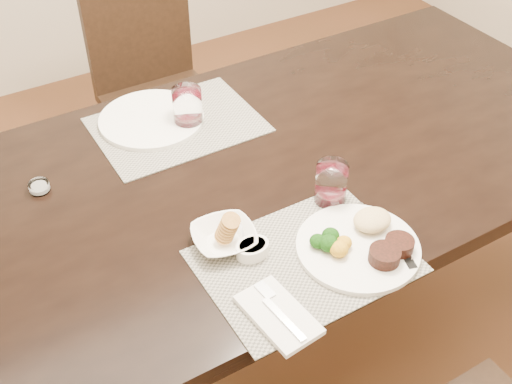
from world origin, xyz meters
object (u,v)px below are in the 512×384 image
cracker_bowl (224,237)px  far_plate (151,119)px  dinner_plate (364,243)px  steak_knife (395,246)px  wine_glass_near (331,185)px  chair_far (154,80)px

cracker_bowl → far_plate: bearing=84.0°
dinner_plate → cracker_bowl: bearing=136.4°
steak_knife → cracker_bowl: bearing=163.9°
wine_glass_near → far_plate: bearing=113.9°
dinner_plate → chair_far: bearing=78.2°
dinner_plate → far_plate: bearing=96.0°
dinner_plate → wine_glass_near: size_ratio=2.64×
chair_far → cracker_bowl: chair_far is taller
far_plate → steak_knife: bearing=-70.3°
far_plate → chair_far: bearing=67.8°
steak_knife → wine_glass_near: 0.22m
cracker_bowl → steak_knife: bearing=-32.9°
chair_far → wine_glass_near: (-0.01, -1.15, 0.30)m
chair_far → cracker_bowl: (-0.30, -1.15, 0.27)m
chair_far → dinner_plate: size_ratio=3.17×
steak_knife → wine_glass_near: size_ratio=2.29×
dinner_plate → steak_knife: size_ratio=1.15×
steak_knife → wine_glass_near: bearing=115.0°
wine_glass_near → steak_knife: bearing=-81.8°
chair_far → steak_knife: size_ratio=3.65×
steak_knife → far_plate: (-0.27, 0.76, 0.00)m
steak_knife → wine_glass_near: wine_glass_near is taller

